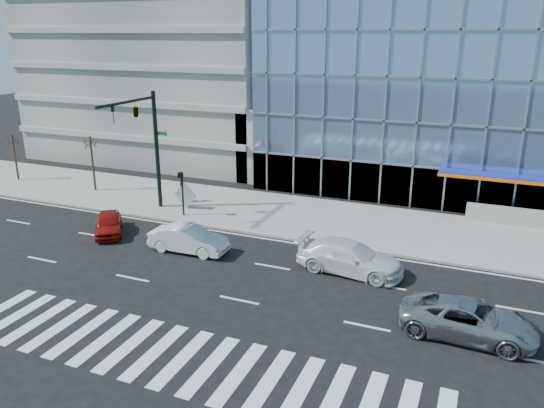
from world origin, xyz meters
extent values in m
plane|color=black|center=(0.00, 0.00, 0.00)|extent=(160.00, 160.00, 0.00)
cube|color=gray|center=(0.00, 8.00, 0.07)|extent=(120.00, 8.00, 0.15)
cube|color=gray|center=(-20.00, 26.00, 10.00)|extent=(24.00, 24.00, 20.00)
cube|color=gray|center=(-6.00, 18.00, 3.00)|extent=(6.00, 8.00, 6.00)
cylinder|color=black|center=(-11.00, 6.00, 4.15)|extent=(0.28, 0.28, 8.00)
cylinder|color=black|center=(-11.00, 3.20, 7.75)|extent=(0.18, 5.60, 0.18)
imported|color=black|center=(-11.00, 1.80, 7.15)|extent=(0.18, 0.22, 1.10)
imported|color=black|center=(-11.00, 4.00, 7.15)|extent=(0.48, 2.24, 0.90)
cube|color=#0C591E|center=(-10.55, 6.00, 5.35)|extent=(0.90, 0.05, 0.25)
cylinder|color=black|center=(-8.50, 5.00, 1.65)|extent=(0.12, 0.12, 3.00)
cube|color=black|center=(-8.50, 4.85, 2.95)|extent=(0.30, 0.25, 0.35)
cylinder|color=#332319|center=(-18.00, 7.50, 2.25)|extent=(0.16, 0.16, 4.20)
ellipsoid|color=#332319|center=(-18.00, 7.50, 3.93)|extent=(1.10, 1.10, 0.90)
cylinder|color=#332319|center=(-26.00, 7.50, 2.05)|extent=(0.16, 0.16, 3.80)
ellipsoid|color=#332319|center=(-26.00, 7.50, 3.57)|extent=(1.10, 1.10, 0.90)
imported|color=#ABACB0|center=(9.94, -3.14, 0.76)|extent=(5.53, 2.70, 1.51)
imported|color=white|center=(3.94, 0.96, 0.80)|extent=(5.71, 2.74, 1.60)
imported|color=silver|center=(-5.13, 0.08, 0.75)|extent=(4.58, 1.71, 1.49)
imported|color=maroon|center=(-11.13, 0.59, 0.66)|extent=(3.56, 4.02, 1.31)
imported|color=black|center=(-10.12, 7.52, 1.06)|extent=(0.49, 0.70, 1.82)
cube|color=gray|center=(-9.13, 6.29, 1.07)|extent=(1.84, 0.13, 1.84)
camera|label=1|loc=(9.83, -23.72, 11.89)|focal=35.00mm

